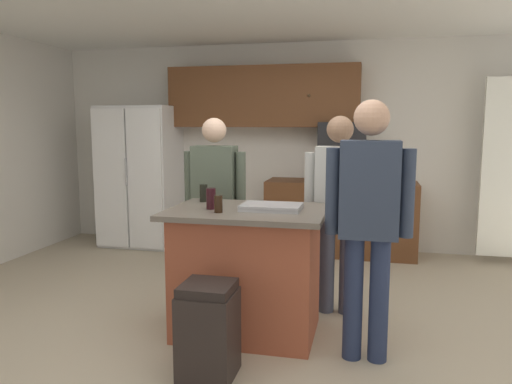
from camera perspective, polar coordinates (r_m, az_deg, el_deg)
name	(u,v)px	position (r m, az deg, el deg)	size (l,w,h in m)	color
floor	(243,330)	(3.98, -1.57, -15.66)	(7.04, 7.04, 0.00)	#B7A88E
back_wall	(296,146)	(6.41, 4.70, 5.29)	(6.40, 0.10, 2.60)	silver
cabinet_run_upper	(263,97)	(6.28, 0.82, 10.96)	(2.40, 0.38, 0.75)	brown
cabinet_run_lower	(340,218)	(6.13, 9.74, -2.93)	(1.80, 0.63, 0.90)	brown
refrigerator	(140,176)	(6.63, -13.26, 1.79)	(0.94, 0.76, 1.82)	white
microwave_over_range	(342,136)	(6.04, 9.98, 6.46)	(0.56, 0.40, 0.32)	black
kitchen_island	(247,271)	(3.78, -1.03, -9.09)	(1.17, 0.84, 0.96)	#9E4C33
person_host_foreground	(369,213)	(3.31, 12.92, -2.35)	(0.57, 0.23, 1.75)	#232D4C
person_guest_left	(215,196)	(4.43, -4.79, -0.50)	(0.57, 0.22, 1.64)	tan
person_guest_right	(338,202)	(4.13, 9.53, -1.09)	(0.57, 0.22, 1.66)	#4C5166
tumbler_amber	(204,193)	(4.03, -6.10, -0.12)	(0.06, 0.06, 0.14)	black
glass_dark_ale	(211,199)	(3.68, -5.24, -0.76)	(0.07, 0.07, 0.16)	black
glass_stout_tall	(218,204)	(3.53, -4.38, -1.39)	(0.06, 0.06, 0.12)	black
serving_tray	(271,207)	(3.64, 1.81, -1.74)	(0.44, 0.30, 0.04)	#B7B7BC
trash_bin	(208,331)	(3.23, -5.55, -15.68)	(0.34, 0.34, 0.61)	black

